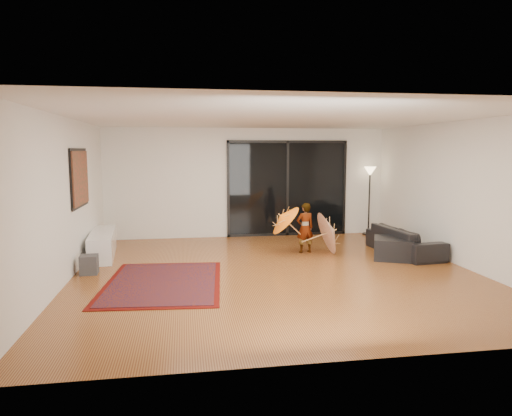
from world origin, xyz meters
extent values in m
plane|color=#985D29|center=(0.00, 0.00, 0.00)|extent=(7.00, 7.00, 0.00)
plane|color=white|center=(0.00, 0.00, 2.70)|extent=(7.00, 7.00, 0.00)
plane|color=silver|center=(0.00, 3.50, 1.35)|extent=(7.00, 0.00, 7.00)
plane|color=silver|center=(0.00, -3.50, 1.35)|extent=(7.00, 0.00, 7.00)
plane|color=silver|center=(-3.50, 0.00, 1.35)|extent=(0.00, 7.00, 7.00)
plane|color=silver|center=(3.50, 0.00, 1.35)|extent=(0.00, 7.00, 7.00)
cube|color=black|center=(1.00, 3.47, 1.20)|extent=(3.00, 0.04, 2.40)
cube|color=black|center=(1.00, 3.45, 2.37)|extent=(3.06, 0.06, 0.06)
cube|color=black|center=(1.00, 3.45, 0.03)|extent=(3.06, 0.06, 0.06)
cube|color=black|center=(1.00, 3.45, 1.20)|extent=(0.06, 0.06, 2.40)
cube|color=black|center=(-3.48, 1.00, 1.65)|extent=(0.02, 1.28, 1.08)
cube|color=#1C462A|center=(-3.46, 1.00, 1.65)|extent=(0.03, 1.18, 0.98)
cube|color=white|center=(-3.25, 1.78, 0.25)|extent=(0.62, 1.84, 0.50)
cube|color=#424244|center=(-3.25, 0.40, 0.17)|extent=(0.30, 0.30, 0.33)
cube|color=#530B07|center=(-1.95, -0.37, 0.01)|extent=(2.04, 2.70, 0.01)
cube|color=maroon|center=(-1.95, -0.37, 0.01)|extent=(1.87, 2.53, 0.02)
imported|color=black|center=(2.95, 1.01, 0.28)|extent=(0.95, 1.99, 0.56)
cube|color=black|center=(2.52, 0.63, 0.21)|extent=(0.97, 0.97, 0.42)
cylinder|color=black|center=(3.10, 3.25, 0.02)|extent=(0.30, 0.30, 0.03)
cylinder|color=black|center=(3.10, 3.25, 0.80)|extent=(0.04, 0.04, 1.60)
cone|color=#FFD899|center=(3.10, 3.25, 1.62)|extent=(0.30, 0.30, 0.24)
imported|color=#999999|center=(0.92, 1.45, 0.53)|extent=(0.43, 0.33, 1.06)
cone|color=orange|center=(0.37, 1.40, 0.73)|extent=(0.63, 0.75, 0.66)
cylinder|color=tan|center=(0.37, 1.40, 0.40)|extent=(0.38, 0.02, 0.36)
cylinder|color=tan|center=(0.37, 1.40, 0.84)|extent=(0.05, 0.02, 0.05)
cone|color=white|center=(1.52, 1.30, 0.51)|extent=(0.47, 0.91, 0.92)
cylinder|color=tan|center=(1.52, 1.30, 0.13)|extent=(0.53, 0.02, 0.20)
cylinder|color=tan|center=(1.52, 1.30, 0.62)|extent=(0.06, 0.02, 0.04)
camera|label=1|loc=(-1.59, -7.75, 2.15)|focal=32.00mm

